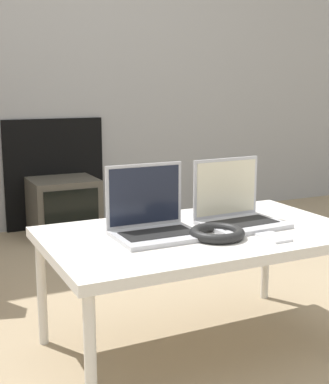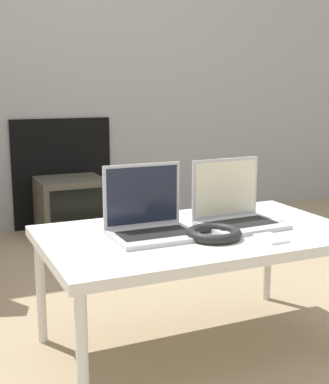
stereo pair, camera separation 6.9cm
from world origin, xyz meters
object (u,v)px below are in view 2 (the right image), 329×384
at_px(tv, 71,206).
at_px(laptop_right, 235,210).
at_px(headphones, 214,233).
at_px(phone, 271,238).
at_px(laptop_left, 150,220).

bearing_deg(tv, laptop_right, -83.61).
relative_size(headphones, phone, 1.62).
distance_m(headphones, phone, 0.20).
relative_size(laptop_left, phone, 2.48).
height_order(laptop_right, headphones, laptop_right).
relative_size(laptop_left, headphones, 1.54).
height_order(headphones, phone, headphones).
bearing_deg(laptop_right, laptop_left, 176.77).
bearing_deg(laptop_left, laptop_right, 0.15).
bearing_deg(laptop_right, phone, -91.83).
height_order(laptop_left, phone, laptop_left).
distance_m(laptop_left, laptop_right, 0.35).
xyz_separation_m(laptop_left, headphones, (0.19, -0.13, -0.04)).
height_order(phone, tv, phone).
relative_size(laptop_left, laptop_right, 0.96).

